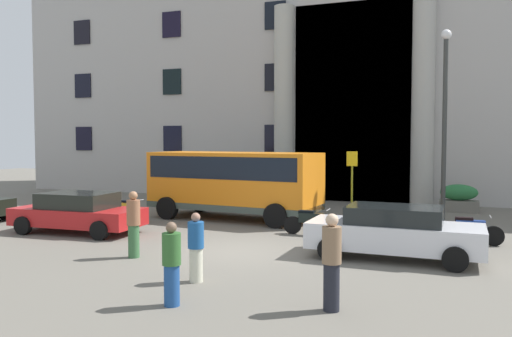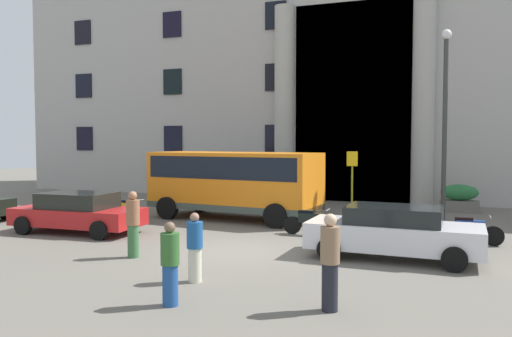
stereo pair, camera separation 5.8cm
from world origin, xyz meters
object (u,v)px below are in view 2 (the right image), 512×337
Objects in this scene: pedestrian_man_crossing at (330,262)px; lamppost_plaza_centre at (445,110)px; parked_hatchback_near at (394,231)px; scooter_by_planter at (310,222)px; bus_stop_sign at (352,177)px; pedestrian_woman_with_bag at (195,247)px; orange_minibus at (234,179)px; pedestrian_man_red_shirt at (170,264)px; parked_sedan_second at (78,212)px; pedestrian_woman_dark_dress at (133,224)px; motorcycle_far_end at (128,210)px; hedge_planter_east at (254,188)px; motorcycle_near_kerb at (469,230)px; hedge_planter_far_east at (459,199)px; hedge_planter_entrance_left at (175,188)px.

lamppost_plaza_centre is at bearing -2.92° from pedestrian_man_crossing.
parked_hatchback_near is 3.90m from scooter_by_planter.
bus_stop_sign is 1.74× the size of pedestrian_woman_with_bag.
scooter_by_planter is (3.73, -2.34, -1.15)m from orange_minibus.
bus_stop_sign is at bearing 177.95° from pedestrian_man_red_shirt.
pedestrian_woman_with_bag is at bearing -133.78° from parked_hatchback_near.
orange_minibus is 1.57× the size of parked_sedan_second.
pedestrian_woman_dark_dress reaches higher than parked_sedan_second.
parked_sedan_second is 11.02m from pedestrian_man_crossing.
pedestrian_man_red_shirt is at bearing -110.44° from pedestrian_woman_with_bag.
pedestrian_man_red_shirt is at bearing 110.41° from pedestrian_man_crossing.
parked_sedan_second is 2.38× the size of motorcycle_far_end.
lamppost_plaza_centre is at bearing 82.78° from parked_hatchback_near.
pedestrian_man_red_shirt is 3.02m from pedestrian_man_crossing.
pedestrian_woman_with_bag is (-1.61, -10.88, -0.90)m from bus_stop_sign.
bus_stop_sign is at bearing 32.19° from orange_minibus.
hedge_planter_east is 1.00× the size of pedestrian_woman_with_bag.
orange_minibus is 4.53× the size of pedestrian_woman_with_bag.
pedestrian_man_red_shirt is (-5.57, -8.24, 0.36)m from motorcycle_near_kerb.
pedestrian_man_red_shirt reaches higher than pedestrian_woman_with_bag.
lamppost_plaza_centre reaches higher than pedestrian_man_red_shirt.
hedge_planter_east is at bearing 31.23° from pedestrian_man_crossing.
hedge_planter_far_east is 15.30m from pedestrian_woman_with_bag.
parked_hatchback_near reaches higher than motorcycle_far_end.
parked_hatchback_near is at bearing -3.09° from parked_sedan_second.
motorcycle_near_kerb is 1.01× the size of motorcycle_far_end.
scooter_by_planter is 1.24× the size of pedestrian_woman_with_bag.
pedestrian_woman_with_bag is (-1.00, -6.42, 0.32)m from scooter_by_planter.
hedge_planter_east is 8.92m from scooter_by_planter.
bus_stop_sign reaches higher than scooter_by_planter.
orange_minibus is 8.77m from lamppost_plaza_centre.
motorcycle_far_end is 12.23m from pedestrian_man_crossing.
hedge_planter_east reaches higher than hedge_planter_entrance_left.
lamppost_plaza_centre is at bearing 25.44° from orange_minibus.
scooter_by_planter is (-0.61, -4.46, -1.22)m from bus_stop_sign.
pedestrian_woman_dark_dress reaches higher than pedestrian_woman_with_bag.
pedestrian_woman_with_bag is (3.81, -13.93, 0.03)m from hedge_planter_east.
pedestrian_man_crossing reaches higher than pedestrian_woman_dark_dress.
motorcycle_far_end is 10.69m from pedestrian_man_red_shirt.
parked_hatchback_near is (12.35, -10.19, 0.11)m from hedge_planter_entrance_left.
hedge_planter_east is at bearing -161.30° from pedestrian_man_red_shirt.
hedge_planter_entrance_left is at bearing 152.42° from motorcycle_near_kerb.
parked_sedan_second is at bearing -179.61° from parked_hatchback_near.
lamppost_plaza_centre reaches higher than motorcycle_near_kerb.
motorcycle_far_end is at bearing -109.36° from hedge_planter_east.
hedge_planter_entrance_left is 12.12m from scooter_by_planter.
pedestrian_man_crossing is at bearing 42.15° from pedestrian_woman_dark_dress.
pedestrian_man_red_shirt is at bearing -121.57° from parked_hatchback_near.
hedge_planter_east is 12.17m from motorcycle_near_kerb.
pedestrian_man_red_shirt is at bearing -109.08° from hedge_planter_far_east.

